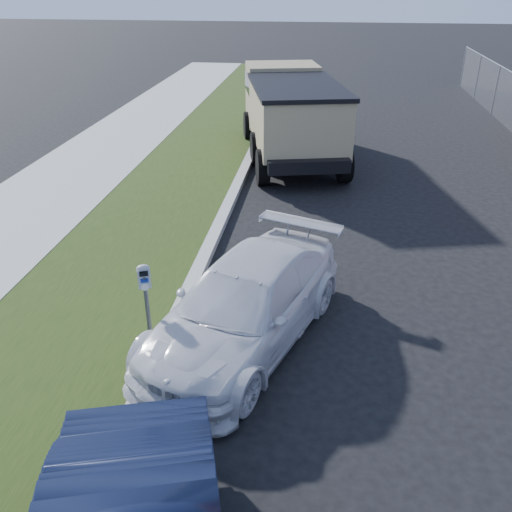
# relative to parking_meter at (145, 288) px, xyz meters

# --- Properties ---
(ground) EXTENTS (120.00, 120.00, 0.00)m
(ground) POSITION_rel_parking_meter_xyz_m (2.77, 0.30, -1.08)
(ground) COLOR black
(ground) RESTS_ON ground
(streetside) EXTENTS (6.12, 50.00, 0.15)m
(streetside) POSITION_rel_parking_meter_xyz_m (-2.80, 2.30, -1.02)
(streetside) COLOR gray
(streetside) RESTS_ON ground
(parking_meter) EXTENTS (0.21, 0.18, 1.33)m
(parking_meter) POSITION_rel_parking_meter_xyz_m (0.00, 0.00, 0.00)
(parking_meter) COLOR #3F4247
(parking_meter) RESTS_ON ground
(white_wagon) EXTENTS (3.11, 4.61, 1.24)m
(white_wagon) POSITION_rel_parking_meter_xyz_m (1.33, 0.56, -0.46)
(white_wagon) COLOR silver
(white_wagon) RESTS_ON ground
(dump_truck) EXTENTS (3.56, 6.42, 2.38)m
(dump_truck) POSITION_rel_parking_meter_xyz_m (1.28, 9.86, 0.26)
(dump_truck) COLOR black
(dump_truck) RESTS_ON ground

